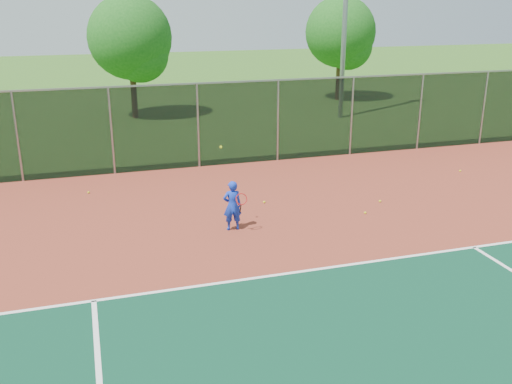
{
  "coord_description": "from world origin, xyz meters",
  "views": [
    {
      "loc": [
        -6.83,
        -7.67,
        5.78
      ],
      "look_at": [
        -2.98,
        5.0,
        1.3
      ],
      "focal_mm": 40.0,
      "sensor_mm": 36.0,
      "label": 1
    }
  ],
  "objects": [
    {
      "name": "tree_back_mid",
      "position": [
        8.08,
        23.92,
        3.79
      ],
      "size": [
        4.11,
        4.11,
        6.04
      ],
      "color": "#3C2515",
      "rests_on": "ground"
    },
    {
      "name": "tree_back_left",
      "position": [
        -4.22,
        21.87,
        3.82
      ],
      "size": [
        4.15,
        4.15,
        6.09
      ],
      "color": "#3C2515",
      "rests_on": "ground"
    },
    {
      "name": "court_apron",
      "position": [
        0.0,
        2.0,
        0.01
      ],
      "size": [
        30.0,
        20.0,
        0.02
      ],
      "primitive_type": "cube",
      "color": "maroon",
      "rests_on": "ground"
    },
    {
      "name": "practice_ball_4",
      "position": [
        -6.94,
        10.02,
        0.06
      ],
      "size": [
        0.07,
        0.07,
        0.07
      ],
      "primitive_type": "sphere",
      "color": "#CFD919",
      "rests_on": "court_apron"
    },
    {
      "name": "ground",
      "position": [
        0.0,
        0.0,
        0.0
      ],
      "size": [
        120.0,
        120.0,
        0.0
      ],
      "primitive_type": "plane",
      "color": "#2C5A19",
      "rests_on": "ground"
    },
    {
      "name": "practice_ball_0",
      "position": [
        -1.94,
        7.56,
        0.06
      ],
      "size": [
        0.07,
        0.07,
        0.07
      ],
      "primitive_type": "sphere",
      "color": "#CFD919",
      "rests_on": "court_apron"
    },
    {
      "name": "practice_ball_5",
      "position": [
        5.67,
        8.66,
        0.06
      ],
      "size": [
        0.07,
        0.07,
        0.07
      ],
      "primitive_type": "sphere",
      "color": "#CFD919",
      "rests_on": "court_apron"
    },
    {
      "name": "fence_back",
      "position": [
        0.0,
        12.0,
        1.56
      ],
      "size": [
        30.0,
        0.06,
        3.03
      ],
      "color": "black",
      "rests_on": "court_apron"
    },
    {
      "name": "practice_ball_2",
      "position": [
        0.52,
        5.87,
        0.06
      ],
      "size": [
        0.07,
        0.07,
        0.07
      ],
      "primitive_type": "sphere",
      "color": "#CFD919",
      "rests_on": "court_apron"
    },
    {
      "name": "practice_ball_3",
      "position": [
        1.4,
        6.62,
        0.06
      ],
      "size": [
        0.07,
        0.07,
        0.07
      ],
      "primitive_type": "sphere",
      "color": "#CFD919",
      "rests_on": "court_apron"
    },
    {
      "name": "tennis_player",
      "position": [
        -3.36,
        5.85,
        0.7
      ],
      "size": [
        0.59,
        0.58,
        2.27
      ],
      "color": "#1433BF",
      "rests_on": "court_apron"
    }
  ]
}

